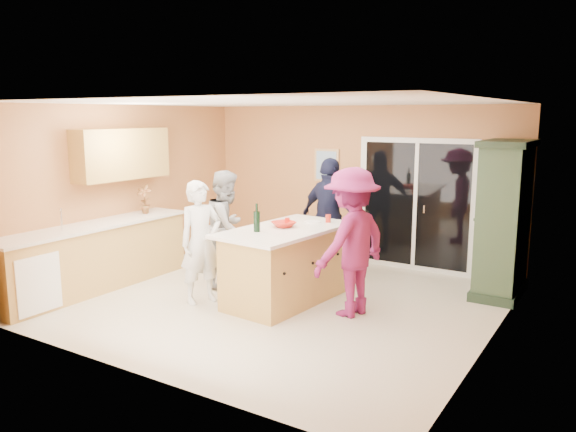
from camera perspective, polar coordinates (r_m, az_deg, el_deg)
The scene contains 22 objects.
floor at distance 7.59m, azimuth -1.38°, elevation -8.59°, with size 5.50×5.50×0.00m, color beige.
ceiling at distance 7.18m, azimuth -1.47°, elevation 11.45°, with size 5.50×5.00×0.10m, color white.
wall_back at distance 9.44m, azimuth 6.94°, elevation 3.18°, with size 5.50×0.10×2.60m, color tan.
wall_front at distance 5.40m, azimuth -16.14°, elevation -2.45°, with size 5.50×0.10×2.60m, color tan.
wall_left at distance 9.06m, azimuth -16.14°, elevation 2.56°, with size 0.10×5.00×2.60m, color tan.
wall_right at distance 6.23m, azimuth 20.26°, elevation -1.02°, with size 0.10×5.00×2.60m, color tan.
left_cabinet_run at distance 8.33m, azimuth -19.81°, elevation -4.18°, with size 0.65×3.05×1.24m.
upper_cabinets at distance 8.75m, azimuth -16.52°, elevation 6.06°, with size 0.35×1.60×0.75m, color tan.
sliding_door at distance 9.06m, azimuth 12.84°, elevation 1.10°, with size 1.90×0.07×2.10m.
framed_picture at distance 9.63m, azimuth 3.94°, elevation 5.16°, with size 0.46×0.04×0.56m.
kitchen_island at distance 7.43m, azimuth -0.29°, elevation -5.24°, with size 1.20×1.98×0.99m.
green_hutch at distance 8.13m, azimuth 21.05°, elevation -0.48°, with size 0.61×1.15×2.12m.
woman_white at distance 7.42m, azimuth -8.84°, elevation -2.65°, with size 0.59×0.39×1.62m, color silver.
woman_grey at distance 8.15m, azimuth -6.18°, elevation -1.23°, with size 0.81×0.63×1.67m, color #97979A.
woman_navy at distance 8.55m, azimuth 4.25°, elevation -0.17°, with size 1.06×0.44×1.82m, color #181935.
woman_magenta at distance 6.90m, azimuth 6.45°, elevation -2.66°, with size 1.18×0.68×1.83m, color #831C4C.
serving_bowl at distance 7.37m, azimuth -0.45°, elevation -0.85°, with size 0.30×0.30×0.07m, color red.
tulip_vase at distance 8.92m, azimuth -14.37°, elevation 1.64°, with size 0.24×0.16×0.45m, color #B4121D.
tumbler_near at distance 7.71m, azimuth 4.10°, elevation -0.26°, with size 0.07×0.07×0.11m, color red.
tumbler_far at distance 7.50m, azimuth -0.07°, elevation -0.56°, with size 0.07×0.07×0.10m, color red.
wine_bottle at distance 7.08m, azimuth -3.19°, elevation -0.48°, with size 0.08×0.08×0.36m.
white_plate at distance 7.71m, azimuth 2.48°, elevation -0.58°, with size 0.22×0.22×0.02m, color white.
Camera 1 is at (3.94, -6.00, 2.45)m, focal length 35.00 mm.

